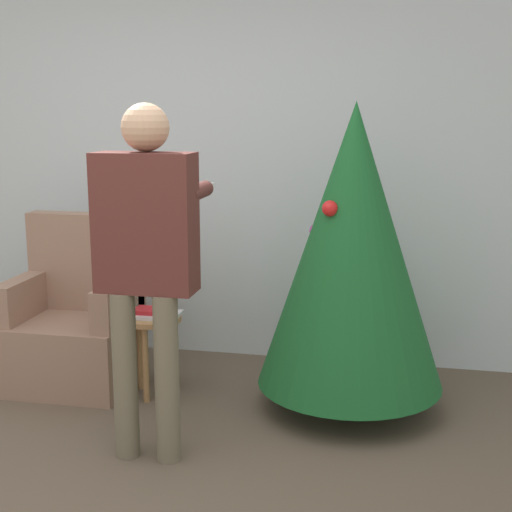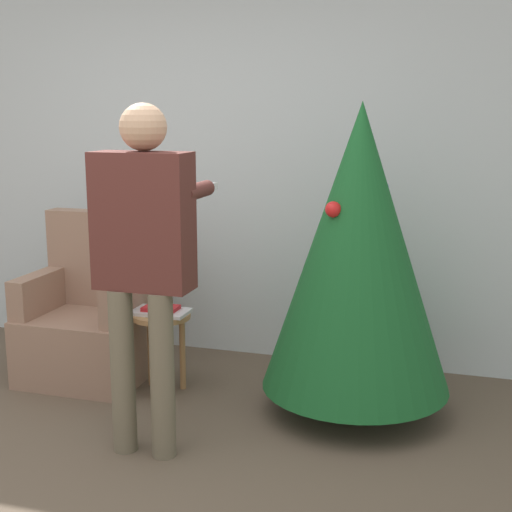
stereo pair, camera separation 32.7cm
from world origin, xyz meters
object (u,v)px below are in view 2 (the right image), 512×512
Objects in this scene: christmas_tree at (358,249)px; person_standing at (144,246)px; side_stool at (161,328)px; armchair at (91,321)px.

christmas_tree is 1.01× the size of person_standing.
person_standing is 3.51× the size of side_stool.
side_stool is (0.54, -0.10, 0.03)m from armchair.
person_standing is at bearing -45.83° from armchair.
person_standing is at bearing -70.81° from side_stool.
person_standing is (0.78, -0.81, 0.68)m from armchair.
person_standing is at bearing -140.98° from christmas_tree.
armchair reaches higher than side_stool.
person_standing is (-0.92, -0.75, 0.10)m from christmas_tree.
armchair is 0.61× the size of person_standing.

